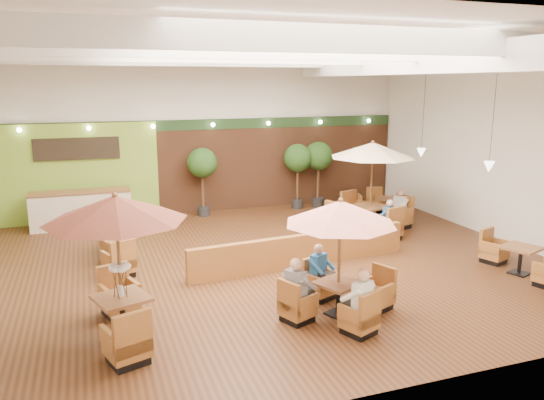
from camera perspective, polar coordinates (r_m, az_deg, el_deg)
name	(u,v)px	position (r m, az deg, el deg)	size (l,w,h in m)	color
room	(261,115)	(14.00, -1.19, 9.13)	(14.04, 14.00, 5.52)	#381E0F
service_counter	(82,209)	(17.59, -19.81, -0.95)	(3.00, 0.75, 1.18)	beige
booth_divider	(302,251)	(13.15, 3.24, -5.45)	(5.86, 0.18, 0.81)	brown
table_0	(117,229)	(9.48, -16.35, -3.01)	(2.45, 2.74, 2.65)	brown
table_1	(340,235)	(10.17, 7.31, -3.78)	(2.45, 2.45, 2.36)	brown
table_2	(372,170)	(16.21, 10.68, 3.15)	(2.86, 2.86, 2.78)	brown
table_3	(117,245)	(13.82, -16.38, -4.68)	(1.09, 2.67, 1.52)	brown
table_4	(520,261)	(13.94, 25.13, -5.94)	(0.98, 2.43, 0.86)	brown
table_5	(382,209)	(18.10, 11.73, -0.95)	(1.68, 2.40, 0.85)	brown
topiary_0	(202,165)	(17.94, -7.52, 3.70)	(1.00, 1.00, 2.33)	black
topiary_1	(298,161)	(18.94, 2.78, 4.26)	(1.00, 1.00, 2.33)	black
topiary_2	(318,158)	(19.25, 5.01, 4.47)	(1.02, 1.02, 2.38)	black
diner_0	(360,295)	(9.74, 9.45, -10.02)	(0.44, 0.42, 0.79)	silver
diner_1	(320,265)	(11.18, 5.21, -7.02)	(0.41, 0.40, 0.73)	#245C9D
diner_2	(298,283)	(10.11, 2.77, -8.94)	(0.44, 0.45, 0.81)	slate
diner_3	(388,215)	(15.58, 12.37, -1.59)	(0.40, 0.37, 0.74)	#245C9D
diner_4	(399,204)	(16.95, 13.51, -0.47)	(0.40, 0.43, 0.76)	silver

